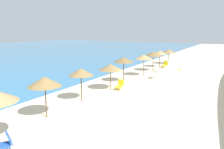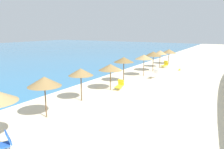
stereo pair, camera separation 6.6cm
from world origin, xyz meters
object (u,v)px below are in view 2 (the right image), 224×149
Objects in this scene: beach_umbrella_5 at (124,60)px; beach_umbrella_6 at (144,57)px; beach_umbrella_2 at (44,82)px; lounge_chair_0 at (165,65)px; beach_ball at (180,70)px; beach_umbrella_4 at (110,67)px; lounge_chair_1 at (120,85)px; beach_umbrella_8 at (160,52)px; beach_umbrella_7 at (153,54)px; lounge_chair_3 at (154,74)px; beach_umbrella_9 at (169,51)px; beach_umbrella_3 at (81,72)px.

beach_umbrella_5 is 4.42m from beach_umbrella_6.
lounge_chair_0 is at bearing -1.54° from beach_umbrella_2.
lounge_chair_0 is 3.32m from beach_ball.
beach_umbrella_4 is 2.13m from lounge_chair_1.
beach_umbrella_2 is 9.78× the size of beach_ball.
beach_umbrella_6 is at bearing -176.62° from beach_umbrella_8.
beach_umbrella_8 is 15.13m from lounge_chair_1.
beach_umbrella_2 reaches higher than beach_umbrella_7.
lounge_chair_3 is (6.88, -1.12, 0.02)m from lounge_chair_1.
beach_umbrella_7 is 7.84m from beach_umbrella_9.
beach_umbrella_7 is 3.90m from beach_umbrella_8.
lounge_chair_1 is at bearing -176.85° from beach_umbrella_6.
lounge_chair_1 is at bearing -176.73° from beach_umbrella_8.
beach_umbrella_3 is 20.39m from lounge_chair_0.
beach_umbrella_3 is 1.77× the size of lounge_chair_0.
beach_umbrella_7 reaches higher than lounge_chair_3.
beach_umbrella_8 is (15.71, 0.21, 0.08)m from beach_umbrella_4.
beach_umbrella_9 is at bearing -0.94° from beach_umbrella_3.
lounge_chair_3 is 6.82m from beach_ball.
beach_umbrella_5 reaches higher than beach_umbrella_8.
beach_umbrella_7 is at bearing 127.08° from beach_ball.
beach_umbrella_5 is 3.71m from lounge_chair_1.
beach_ball is at bearing -149.06° from beach_umbrella_9.
beach_umbrella_9 is (28.03, -0.20, -0.27)m from beach_umbrella_2.
beach_ball is (-1.79, -2.78, -0.26)m from lounge_chair_0.
beach_umbrella_7 is 9.76× the size of beach_ball.
lounge_chair_0 is (24.41, -0.66, -2.11)m from beach_umbrella_2.
beach_umbrella_8 is 8.56m from lounge_chair_3.
beach_umbrella_5 is (3.55, 0.37, 0.30)m from beach_umbrella_4.
beach_umbrella_7 reaches higher than lounge_chair_1.
lounge_chair_0 is at bearing 57.16° from beach_ball.
beach_umbrella_2 is at bearing 178.98° from beach_umbrella_4.
beach_umbrella_3 is 1.07× the size of beach_umbrella_9.
beach_umbrella_4 reaches higher than lounge_chair_1.
lounge_chair_3 is at bearing -27.78° from beach_umbrella_5.
beach_umbrella_3 is 4.24m from beach_umbrella_4.
beach_umbrella_2 is 16.23m from lounge_chair_3.
beach_umbrella_3 is 0.96× the size of beach_umbrella_5.
beach_umbrella_4 is 15.71m from beach_umbrella_8.
beach_umbrella_5 reaches higher than lounge_chair_1.
beach_ball is (-1.46, -3.50, -2.21)m from beach_umbrella_8.
beach_umbrella_6 is 1.92× the size of lounge_chair_1.
beach_ball is (13.52, -2.64, -0.24)m from lounge_chair_1.
beach_umbrella_5 is 9.90× the size of beach_ball.
beach_umbrella_8 is at bearing 67.35° from beach_ball.
beach_umbrella_8 is at bearing 31.34° from lounge_chair_0.
lounge_chair_3 is (-12.05, -1.72, -1.83)m from beach_umbrella_9.
beach_umbrella_8 is 1.64× the size of lounge_chair_3.
beach_umbrella_6 is 7.50m from lounge_chair_1.
beach_umbrella_2 is 24.51m from lounge_chair_0.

